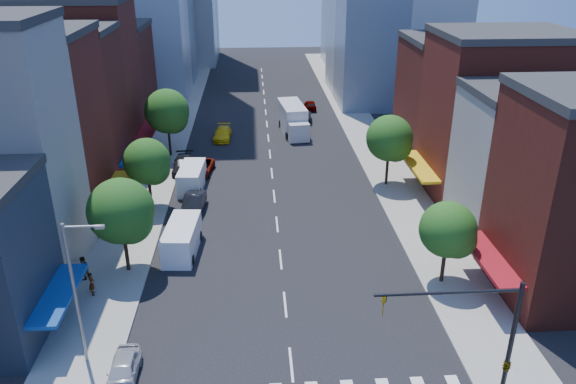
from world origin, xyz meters
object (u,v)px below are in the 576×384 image
at_px(parked_car_third, 202,168).
at_px(box_truck, 293,120).
at_px(parked_car_rear, 183,165).
at_px(pedestrian_far, 83,268).
at_px(parked_car_second, 194,204).
at_px(taxi, 223,134).
at_px(parked_car_front, 123,370).
at_px(pedestrian_near, 92,284).
at_px(cargo_van_far, 192,178).
at_px(traffic_car_oncoming, 306,116).
at_px(traffic_car_far, 310,105).
at_px(cargo_van_near, 182,240).

relative_size(parked_car_third, box_truck, 0.51).
height_order(parked_car_rear, pedestrian_far, pedestrian_far).
height_order(parked_car_second, taxi, parked_car_second).
xyz_separation_m(box_truck, pedestrian_far, (-17.73, -34.23, -0.66)).
bearing_deg(parked_car_front, parked_car_rear, 89.06).
bearing_deg(pedestrian_far, pedestrian_near, 57.60).
height_order(taxi, pedestrian_far, pedestrian_far).
bearing_deg(pedestrian_near, parked_car_front, -169.66).
xyz_separation_m(cargo_van_far, traffic_car_oncoming, (13.54, 22.67, -0.46)).
bearing_deg(traffic_car_far, parked_car_rear, 56.86).
xyz_separation_m(cargo_van_near, pedestrian_far, (-6.71, -3.62, -0.14)).
relative_size(parked_car_rear, pedestrian_near, 3.15).
xyz_separation_m(parked_car_front, pedestrian_near, (-3.83, 8.55, 0.32)).
relative_size(parked_car_rear, cargo_van_near, 0.92).
bearing_deg(parked_car_third, traffic_car_oncoming, 62.52).
distance_m(parked_car_third, pedestrian_far, 21.75).
distance_m(parked_car_front, parked_car_third, 31.23).
height_order(parked_car_front, traffic_car_far, parked_car_front).
bearing_deg(traffic_car_far, cargo_van_near, 71.77).
bearing_deg(parked_car_third, parked_car_front, -86.28).
bearing_deg(parked_car_second, cargo_van_far, 101.63).
bearing_deg(parked_car_third, pedestrian_far, -101.24).
bearing_deg(box_truck, taxi, -172.74).
relative_size(cargo_van_near, box_truck, 0.63).
relative_size(cargo_van_far, box_truck, 0.60).
xyz_separation_m(traffic_car_oncoming, box_truck, (-2.11, -4.88, 1.03)).
relative_size(parked_car_front, cargo_van_near, 0.69).
relative_size(parked_car_third, taxi, 0.94).
xyz_separation_m(parked_car_third, cargo_van_far, (-0.65, -4.17, 0.50)).
bearing_deg(traffic_car_oncoming, cargo_van_far, 65.56).
relative_size(parked_car_front, parked_car_third, 0.85).
xyz_separation_m(cargo_van_near, pedestrian_near, (-5.59, -5.63, -0.20)).
bearing_deg(parked_car_rear, box_truck, 43.90).
xyz_separation_m(parked_car_rear, taxi, (3.76, 10.80, -0.06)).
distance_m(parked_car_third, traffic_car_oncoming, 22.55).
relative_size(cargo_van_near, traffic_car_oncoming, 1.39).
distance_m(parked_car_front, parked_car_rear, 31.77).
bearing_deg(box_truck, parked_car_rear, -141.03).
height_order(parked_car_rear, traffic_car_far, parked_car_rear).
relative_size(parked_car_rear, taxi, 1.08).
xyz_separation_m(parked_car_rear, traffic_car_oncoming, (14.90, 17.90, -0.09)).
distance_m(parked_car_front, traffic_car_oncoming, 51.85).
bearing_deg(pedestrian_far, parked_car_rear, -164.65).
distance_m(parked_car_front, parked_car_second, 21.70).
relative_size(parked_car_rear, traffic_car_far, 1.35).
height_order(parked_car_rear, cargo_van_near, cargo_van_near).
bearing_deg(parked_car_third, traffic_car_far, 67.38).
bearing_deg(cargo_van_far, cargo_van_near, -84.44).
bearing_deg(traffic_car_far, cargo_van_far, 63.60).
bearing_deg(parked_car_third, cargo_van_near, -83.41).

